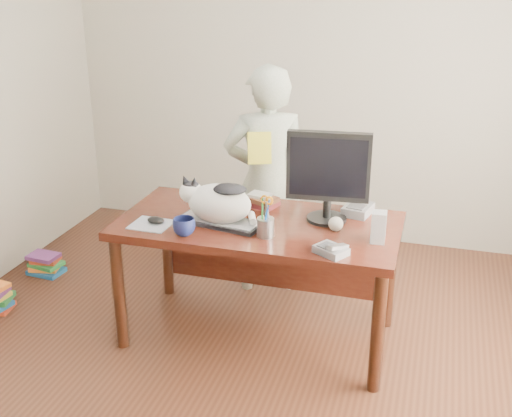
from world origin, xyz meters
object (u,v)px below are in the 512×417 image
object	(u,v)px
coffee_mug	(184,227)
person	(266,181)
book_pile_b	(46,264)
desk	(262,240)
pen_cup	(266,225)
book_stack	(261,201)
mouse	(156,220)
phone	(332,250)
calculator	(358,209)
speaker	(379,227)
keyboard	(220,222)
monitor	(328,172)
baseball	(336,224)
cat	(217,201)

from	to	relation	value
coffee_mug	person	bearing A→B (deg)	77.29
coffee_mug	book_pile_b	xyz separation A→B (m)	(-1.39, 0.64, -0.73)
desk	pen_cup	distance (m)	0.35
pen_cup	book_stack	distance (m)	0.46
mouse	phone	bearing A→B (deg)	-4.31
pen_cup	calculator	bearing A→B (deg)	47.11
desk	speaker	distance (m)	0.74
keyboard	book_pile_b	size ratio (longest dim) A/B	1.96
coffee_mug	calculator	world-z (taller)	coffee_mug
person	mouse	bearing A→B (deg)	41.99
monitor	phone	world-z (taller)	monitor
monitor	book_stack	world-z (taller)	monitor
book_stack	book_pile_b	world-z (taller)	book_stack
baseball	person	distance (m)	0.86
pen_cup	speaker	xyz separation A→B (m)	(0.59, 0.10, 0.02)
monitor	book_pile_b	bearing A→B (deg)	168.00
coffee_mug	speaker	size ratio (longest dim) A/B	0.73
monitor	calculator	distance (m)	0.35
keyboard	speaker	world-z (taller)	speaker
desk	keyboard	world-z (taller)	keyboard
phone	book_stack	size ratio (longest dim) A/B	0.84
person	monitor	bearing A→B (deg)	113.17
coffee_mug	book_stack	distance (m)	0.61
desk	phone	bearing A→B (deg)	-39.02
cat	baseball	distance (m)	0.67
pen_cup	calculator	distance (m)	0.64
phone	book_stack	distance (m)	0.77
speaker	keyboard	bearing A→B (deg)	177.93
cat	monitor	size ratio (longest dim) A/B	0.91
mouse	keyboard	bearing A→B (deg)	18.16
coffee_mug	person	size ratio (longest dim) A/B	0.08
monitor	book_stack	size ratio (longest dim) A/B	2.27
speaker	calculator	bearing A→B (deg)	110.56
monitor	book_stack	xyz separation A→B (m)	(-0.43, 0.13, -0.26)
desk	speaker	xyz separation A→B (m)	(0.68, -0.16, 0.23)
baseball	speaker	bearing A→B (deg)	-18.56
coffee_mug	book_pile_b	distance (m)	1.69
monitor	mouse	xyz separation A→B (m)	(-0.92, -0.31, -0.27)
monitor	coffee_mug	xyz separation A→B (m)	(-0.71, -0.41, -0.25)
coffee_mug	book_pile_b	bearing A→B (deg)	155.09
baseball	person	bearing A→B (deg)	132.04
phone	mouse	bearing A→B (deg)	-155.27
cat	monitor	bearing A→B (deg)	29.44
desk	coffee_mug	size ratio (longest dim) A/B	12.98
monitor	phone	distance (m)	0.52
speaker	baseball	distance (m)	0.26
pen_cup	calculator	world-z (taller)	pen_cup
desk	phone	distance (m)	0.64
desk	speaker	size ratio (longest dim) A/B	9.47
cat	mouse	xyz separation A→B (m)	(-0.33, -0.10, -0.11)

